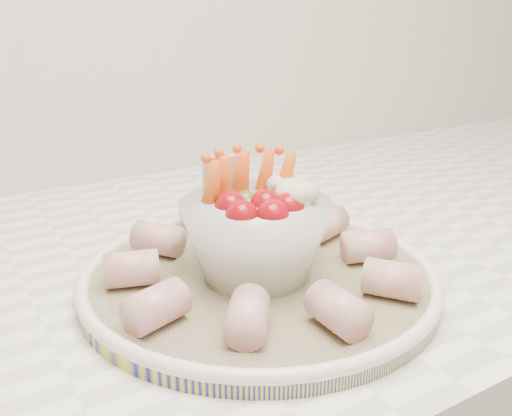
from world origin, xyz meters
TOP-DOWN VIEW (x-y plane):
  - serving_platter at (0.01, 1.35)m, footprint 0.41×0.41m
  - veggie_bowl at (0.01, 1.34)m, footprint 0.13×0.13m
  - cured_meat_rolls at (0.01, 1.35)m, footprint 0.27×0.28m

SIDE VIEW (x-z plane):
  - serving_platter at x=0.01m, z-range 0.92..0.94m
  - cured_meat_rolls at x=0.01m, z-range 0.94..0.97m
  - veggie_bowl at x=0.01m, z-range 0.92..1.03m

